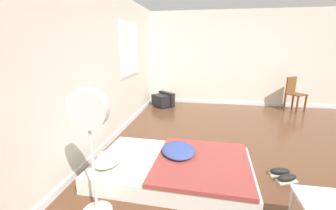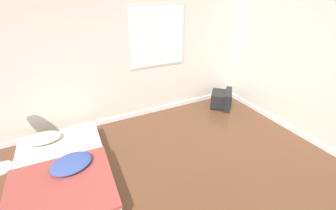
{
  "view_description": "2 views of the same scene",
  "coord_description": "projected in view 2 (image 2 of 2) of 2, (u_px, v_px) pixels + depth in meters",
  "views": [
    {
      "loc": [
        -3.74,
        0.92,
        1.67
      ],
      "look_at": [
        0.67,
        1.68,
        0.47
      ],
      "focal_mm": 24.0,
      "sensor_mm": 36.0,
      "label": 1
    },
    {
      "loc": [
        -0.85,
        -1.43,
        2.43
      ],
      "look_at": [
        0.69,
        1.64,
        0.62
      ],
      "focal_mm": 24.0,
      "sensor_mm": 36.0,
      "label": 2
    }
  ],
  "objects": [
    {
      "name": "mattress_bed",
      "position": [
        61.0,
        174.0,
        3.11
      ],
      "size": [
        1.32,
        2.05,
        0.35
      ],
      "color": "silver",
      "rests_on": "ground_plane"
    },
    {
      "name": "crt_tv",
      "position": [
        222.0,
        99.0,
        5.07
      ],
      "size": [
        0.67,
        0.68,
        0.39
      ],
      "color": "black",
      "rests_on": "ground_plane"
    },
    {
      "name": "wall_back",
      "position": [
        112.0,
        58.0,
        4.05
      ],
      "size": [
        8.08,
        0.08,
        2.6
      ],
      "color": "silver",
      "rests_on": "ground_plane"
    }
  ]
}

